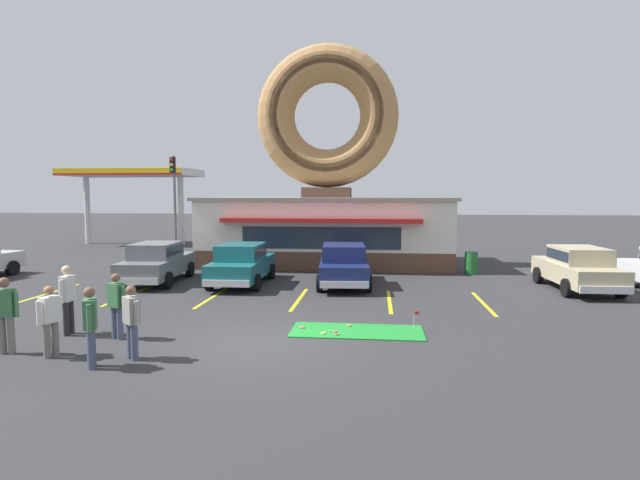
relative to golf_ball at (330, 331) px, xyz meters
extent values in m
plane|color=#2D2D30|center=(-1.62, -1.05, -0.05)|extent=(160.00, 160.00, 0.00)
cube|color=brown|center=(-1.33, 12.95, 0.40)|extent=(12.00, 6.00, 0.90)
cube|color=silver|center=(-1.33, 12.95, 2.00)|extent=(12.00, 6.00, 2.30)
cube|color=gray|center=(-1.33, 12.95, 3.23)|extent=(12.30, 6.30, 0.16)
cube|color=#B21E1E|center=(-1.33, 9.65, 2.30)|extent=(9.00, 0.60, 0.20)
cube|color=#232D3D|center=(-1.33, 9.94, 1.50)|extent=(7.20, 0.03, 1.00)
cube|color=brown|center=(-1.33, 12.95, 3.56)|extent=(2.40, 1.80, 0.50)
torus|color=#B27F4C|center=(-1.33, 12.95, 7.36)|extent=(7.10, 1.90, 7.10)
torus|color=#936038|center=(-1.33, 12.53, 7.36)|extent=(6.25, 1.05, 6.24)
cube|color=#1E842D|center=(0.68, 0.16, -0.04)|extent=(3.36, 1.42, 0.03)
torus|color=#A5724C|center=(0.14, -0.05, 0.00)|extent=(0.13, 0.13, 0.04)
torus|color=#D8667F|center=(-0.74, 0.25, 0.00)|extent=(0.13, 0.13, 0.04)
torus|color=#E5C666|center=(-0.14, -0.22, 0.00)|extent=(0.13, 0.13, 0.04)
torus|color=#A5724C|center=(0.20, -0.28, 0.00)|extent=(0.13, 0.13, 0.04)
torus|color=#D17F47|center=(0.46, 0.57, 0.00)|extent=(0.13, 0.13, 0.04)
sphere|color=white|center=(0.00, 0.00, 0.00)|extent=(0.04, 0.04, 0.04)
cylinder|color=silver|center=(2.11, 0.16, 0.25)|extent=(0.01, 0.01, 0.55)
cube|color=red|center=(2.17, 0.16, 0.48)|extent=(0.12, 0.01, 0.08)
cube|color=#BCAD89|center=(8.48, 6.70, 0.61)|extent=(1.91, 4.46, 0.68)
cube|color=#BCAD89|center=(8.49, 6.55, 1.25)|extent=(1.63, 2.15, 0.60)
cube|color=#232D3D|center=(8.49, 6.55, 1.27)|extent=(1.65, 2.07, 0.36)
cube|color=silver|center=(8.40, 8.93, 0.37)|extent=(1.67, 0.16, 0.24)
cube|color=silver|center=(8.56, 4.48, 0.37)|extent=(1.67, 0.16, 0.24)
cylinder|color=black|center=(7.55, 8.04, 0.27)|extent=(0.24, 0.65, 0.64)
cylinder|color=black|center=(9.31, 8.10, 0.27)|extent=(0.24, 0.65, 0.64)
cylinder|color=black|center=(7.65, 5.31, 0.27)|extent=(0.24, 0.65, 0.64)
cylinder|color=black|center=(9.41, 5.37, 0.27)|extent=(0.24, 0.65, 0.64)
cube|color=silver|center=(-15.39, 8.47, 0.37)|extent=(1.67, 0.22, 0.24)
cylinder|color=black|center=(-14.57, 7.54, 0.27)|extent=(0.26, 0.65, 0.64)
cube|color=navy|center=(-0.08, 6.73, 0.61)|extent=(2.09, 4.52, 0.68)
cube|color=navy|center=(-0.07, 6.58, 1.25)|extent=(1.71, 2.21, 0.60)
cube|color=#232D3D|center=(-0.07, 6.58, 1.27)|extent=(1.73, 2.13, 0.36)
cube|color=silver|center=(-0.25, 8.95, 0.37)|extent=(1.67, 0.23, 0.24)
cube|color=silver|center=(0.08, 4.50, 0.37)|extent=(1.67, 0.23, 0.24)
cylinder|color=black|center=(-1.07, 8.02, 0.27)|extent=(0.27, 0.65, 0.64)
cylinder|color=black|center=(0.69, 8.15, 0.27)|extent=(0.27, 0.65, 0.64)
cylinder|color=black|center=(-0.86, 5.30, 0.27)|extent=(0.27, 0.65, 0.64)
cylinder|color=black|center=(0.90, 5.43, 0.27)|extent=(0.27, 0.65, 0.64)
cube|color=slate|center=(-7.51, 6.55, 0.61)|extent=(2.06, 4.51, 0.68)
cube|color=slate|center=(-7.50, 6.41, 1.25)|extent=(1.70, 2.20, 0.60)
cube|color=#232D3D|center=(-7.50, 6.41, 1.27)|extent=(1.72, 2.12, 0.36)
cube|color=silver|center=(-7.66, 8.78, 0.37)|extent=(1.67, 0.21, 0.24)
cube|color=silver|center=(-7.36, 4.33, 0.37)|extent=(1.67, 0.21, 0.24)
cylinder|color=black|center=(-8.48, 7.86, 0.27)|extent=(0.26, 0.65, 0.64)
cylinder|color=black|center=(-6.72, 7.98, 0.27)|extent=(0.26, 0.65, 0.64)
cylinder|color=black|center=(-8.29, 5.13, 0.27)|extent=(0.26, 0.65, 0.64)
cylinder|color=black|center=(-6.54, 5.25, 0.27)|extent=(0.26, 0.65, 0.64)
cube|color=#196066|center=(-4.04, 6.51, 0.61)|extent=(1.81, 4.42, 0.68)
cube|color=#196066|center=(-4.04, 6.36, 1.25)|extent=(1.58, 2.12, 0.60)
cube|color=#232D3D|center=(-4.04, 6.36, 1.27)|extent=(1.60, 2.03, 0.36)
cube|color=silver|center=(-4.06, 8.74, 0.37)|extent=(1.67, 0.12, 0.24)
cube|color=silver|center=(-4.02, 4.28, 0.37)|extent=(1.67, 0.12, 0.24)
cylinder|color=black|center=(-4.93, 7.86, 0.27)|extent=(0.23, 0.64, 0.64)
cylinder|color=black|center=(-3.17, 7.88, 0.27)|extent=(0.23, 0.64, 0.64)
cylinder|color=black|center=(-4.90, 5.14, 0.27)|extent=(0.23, 0.64, 0.64)
cylinder|color=black|center=(-3.14, 5.15, 0.27)|extent=(0.23, 0.64, 0.64)
cube|color=silver|center=(11.50, 8.44, 0.37)|extent=(1.67, 0.17, 0.24)
cylinder|color=black|center=(10.66, 7.54, 0.27)|extent=(0.25, 0.65, 0.64)
cylinder|color=#474C66|center=(-4.50, -3.18, 0.35)|extent=(0.15, 0.15, 0.81)
cylinder|color=#474C66|center=(-4.59, -3.00, 0.35)|extent=(0.15, 0.15, 0.81)
cube|color=#386B42|center=(-4.55, -3.09, 1.06)|extent=(0.38, 0.45, 0.59)
cylinder|color=#386B42|center=(-4.43, -3.31, 1.03)|extent=(0.10, 0.10, 0.55)
cylinder|color=#386B42|center=(-4.66, -2.87, 1.03)|extent=(0.10, 0.10, 0.55)
sphere|color=brown|center=(-4.55, -3.09, 1.49)|extent=(0.22, 0.22, 0.22)
cylinder|color=#474C66|center=(-5.17, -1.06, 0.34)|extent=(0.15, 0.15, 0.79)
cylinder|color=#474C66|center=(-4.98, -1.14, 0.34)|extent=(0.15, 0.15, 0.79)
cube|color=#386B42|center=(-5.08, -1.10, 1.02)|extent=(0.44, 0.37, 0.58)
cylinder|color=#386B42|center=(-5.31, -1.00, 1.00)|extent=(0.10, 0.10, 0.53)
cylinder|color=#386B42|center=(-4.85, -1.20, 1.00)|extent=(0.10, 0.10, 0.53)
sphere|color=brown|center=(-5.08, -1.10, 1.45)|extent=(0.21, 0.21, 0.21)
cylinder|color=slate|center=(-5.77, -2.44, 0.33)|extent=(0.15, 0.15, 0.76)
cylinder|color=slate|center=(-5.83, -2.63, 0.33)|extent=(0.15, 0.15, 0.76)
cube|color=silver|center=(-5.80, -2.54, 0.98)|extent=(0.35, 0.44, 0.55)
cylinder|color=silver|center=(-5.72, -2.30, 0.96)|extent=(0.10, 0.10, 0.51)
cylinder|color=silver|center=(-5.88, -2.78, 0.96)|extent=(0.10, 0.10, 0.51)
sphere|color=#9E7051|center=(-5.80, -2.54, 1.39)|extent=(0.20, 0.20, 0.20)
cylinder|color=#474C66|center=(-3.90, -2.57, 0.34)|extent=(0.15, 0.15, 0.78)
cylinder|color=#474C66|center=(-4.05, -2.45, 0.34)|extent=(0.15, 0.15, 0.78)
cube|color=gray|center=(-3.97, -2.51, 1.01)|extent=(0.45, 0.43, 0.57)
cylinder|color=gray|center=(-3.78, -2.67, 0.98)|extent=(0.10, 0.10, 0.52)
cylinder|color=gray|center=(-4.17, -2.35, 0.98)|extent=(0.10, 0.10, 0.52)
sphere|color=brown|center=(-3.97, -2.51, 1.43)|extent=(0.21, 0.21, 0.21)
cylinder|color=#232328|center=(-6.46, -0.99, 0.38)|extent=(0.15, 0.15, 0.86)
cylinder|color=#232328|center=(-6.47, -0.79, 0.38)|extent=(0.15, 0.15, 0.86)
cube|color=silver|center=(-6.47, -0.89, 1.12)|extent=(0.25, 0.39, 0.63)
cylinder|color=silver|center=(-6.46, -1.14, 1.09)|extent=(0.10, 0.10, 0.58)
cylinder|color=silver|center=(-6.48, -0.64, 1.09)|extent=(0.10, 0.10, 0.58)
sphere|color=beige|center=(-6.47, -0.89, 1.57)|extent=(0.23, 0.23, 0.23)
cylinder|color=slate|center=(-6.79, -2.45, 0.37)|extent=(0.15, 0.15, 0.83)
cylinder|color=slate|center=(-6.99, -2.47, 0.37)|extent=(0.15, 0.15, 0.83)
cube|color=#386B42|center=(-6.89, -2.46, 1.09)|extent=(0.40, 0.27, 0.61)
cylinder|color=#386B42|center=(-6.64, -2.44, 1.06)|extent=(0.10, 0.10, 0.56)
sphere|color=brown|center=(-6.89, -2.46, 1.53)|extent=(0.22, 0.22, 0.22)
cylinder|color=#1E662D|center=(5.33, 10.08, 0.42)|extent=(0.56, 0.56, 0.95)
torus|color=#123D1B|center=(5.33, 10.08, 0.90)|extent=(0.57, 0.57, 0.05)
cylinder|color=#595B60|center=(-10.81, 16.38, 2.85)|extent=(0.16, 0.16, 5.80)
cube|color=black|center=(-10.81, 16.20, 5.20)|extent=(0.28, 0.24, 0.90)
sphere|color=red|center=(-10.81, 16.08, 5.50)|extent=(0.18, 0.18, 0.18)
sphere|color=orange|center=(-10.81, 16.08, 5.20)|extent=(0.18, 0.18, 0.18)
sphere|color=green|center=(-10.81, 16.08, 4.90)|extent=(0.18, 0.18, 0.18)
cylinder|color=silver|center=(-19.48, 21.44, 2.35)|extent=(0.40, 0.40, 4.80)
cylinder|color=silver|center=(-12.48, 21.44, 2.35)|extent=(0.40, 0.40, 4.80)
cube|color=silver|center=(-15.98, 21.44, 5.00)|extent=(9.00, 4.40, 0.50)
cube|color=yellow|center=(-15.98, 19.22, 5.00)|extent=(9.00, 0.04, 0.44)
cube|color=red|center=(-15.98, 19.19, 4.83)|extent=(9.00, 0.04, 0.12)
cube|color=yellow|center=(-10.39, 3.95, -0.05)|extent=(0.12, 3.60, 0.01)
cube|color=yellow|center=(-7.39, 3.95, -0.05)|extent=(0.12, 3.60, 0.01)
cube|color=yellow|center=(-4.39, 3.95, -0.05)|extent=(0.12, 3.60, 0.01)
cube|color=yellow|center=(-1.39, 3.95, -0.05)|extent=(0.12, 3.60, 0.01)
cube|color=yellow|center=(1.61, 3.95, -0.05)|extent=(0.12, 3.60, 0.01)
cube|color=yellow|center=(4.61, 3.95, -0.05)|extent=(0.12, 3.60, 0.01)
camera|label=1|loc=(1.12, -12.32, 3.42)|focal=28.00mm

